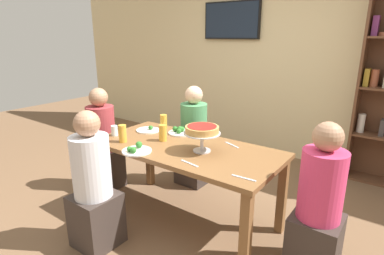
# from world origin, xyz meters

# --- Properties ---
(ground_plane) EXTENTS (12.00, 12.00, 0.00)m
(ground_plane) POSITION_xyz_m (0.00, 0.00, 0.00)
(ground_plane) COLOR brown
(rear_partition) EXTENTS (8.00, 0.12, 2.80)m
(rear_partition) POSITION_xyz_m (0.00, 2.20, 1.40)
(rear_partition) COLOR beige
(rear_partition) RESTS_ON ground_plane
(dining_table) EXTENTS (1.69, 0.81, 0.74)m
(dining_table) POSITION_xyz_m (0.00, 0.00, 0.65)
(dining_table) COLOR brown
(dining_table) RESTS_ON ground_plane
(television) EXTENTS (0.88, 0.05, 0.52)m
(television) POSITION_xyz_m (-0.75, 2.11, 1.89)
(television) COLOR black
(diner_near_left) EXTENTS (0.34, 0.34, 1.15)m
(diner_near_left) POSITION_xyz_m (-0.38, -0.71, 0.49)
(diner_near_left) COLOR #382D28
(diner_near_left) RESTS_ON ground_plane
(diner_far_left) EXTENTS (0.34, 0.34, 1.15)m
(diner_far_left) POSITION_xyz_m (-0.41, 0.69, 0.49)
(diner_far_left) COLOR #382D28
(diner_far_left) RESTS_ON ground_plane
(diner_head_west) EXTENTS (0.34, 0.34, 1.15)m
(diner_head_west) POSITION_xyz_m (-1.15, -0.01, 0.49)
(diner_head_west) COLOR #382D28
(diner_head_west) RESTS_ON ground_plane
(diner_head_east) EXTENTS (0.34, 0.34, 1.15)m
(diner_head_east) POSITION_xyz_m (1.15, 0.02, 0.49)
(diner_head_east) COLOR #382D28
(diner_head_east) RESTS_ON ground_plane
(deep_dish_pizza_stand) EXTENTS (0.31, 0.31, 0.22)m
(deep_dish_pizza_stand) POSITION_xyz_m (0.19, -0.01, 0.92)
(deep_dish_pizza_stand) COLOR silver
(deep_dish_pizza_stand) RESTS_ON dining_table
(salad_plate_near_diner) EXTENTS (0.25, 0.25, 0.07)m
(salad_plate_near_diner) POSITION_xyz_m (-0.27, 0.27, 0.76)
(salad_plate_near_diner) COLOR white
(salad_plate_near_diner) RESTS_ON dining_table
(salad_plate_far_diner) EXTENTS (0.24, 0.24, 0.06)m
(salad_plate_far_diner) POSITION_xyz_m (-0.59, 0.14, 0.75)
(salad_plate_far_diner) COLOR white
(salad_plate_far_diner) RESTS_ON dining_table
(salad_plate_spare) EXTENTS (0.25, 0.25, 0.07)m
(salad_plate_spare) POSITION_xyz_m (-0.25, -0.35, 0.76)
(salad_plate_spare) COLOR white
(salad_plate_spare) RESTS_ON dining_table
(beer_glass_amber_tall) EXTENTS (0.07, 0.07, 0.14)m
(beer_glass_amber_tall) POSITION_xyz_m (-0.52, 0.31, 0.81)
(beer_glass_amber_tall) COLOR gold
(beer_glass_amber_tall) RESTS_ON dining_table
(beer_glass_amber_short) EXTENTS (0.07, 0.07, 0.15)m
(beer_glass_amber_short) POSITION_xyz_m (-0.26, 0.00, 0.82)
(beer_glass_amber_short) COLOR gold
(beer_glass_amber_short) RESTS_ON dining_table
(beer_glass_amber_spare) EXTENTS (0.07, 0.07, 0.16)m
(beer_glass_amber_spare) POSITION_xyz_m (-0.54, -0.24, 0.82)
(beer_glass_amber_spare) COLOR gold
(beer_glass_amber_spare) RESTS_ON dining_table
(water_glass_clear_near) EXTENTS (0.06, 0.06, 0.10)m
(water_glass_clear_near) POSITION_xyz_m (-0.75, -0.16, 0.79)
(water_glass_clear_near) COLOR white
(water_glass_clear_near) RESTS_ON dining_table
(cutlery_fork_near) EXTENTS (0.18, 0.02, 0.00)m
(cutlery_fork_near) POSITION_xyz_m (0.71, -0.27, 0.74)
(cutlery_fork_near) COLOR silver
(cutlery_fork_near) RESTS_ON dining_table
(cutlery_knife_near) EXTENTS (0.17, 0.08, 0.00)m
(cutlery_knife_near) POSITION_xyz_m (0.32, 0.27, 0.74)
(cutlery_knife_near) COLOR silver
(cutlery_knife_near) RESTS_ON dining_table
(cutlery_fork_far) EXTENTS (0.18, 0.04, 0.00)m
(cutlery_fork_far) POSITION_xyz_m (0.26, -0.29, 0.74)
(cutlery_fork_far) COLOR silver
(cutlery_fork_far) RESTS_ON dining_table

